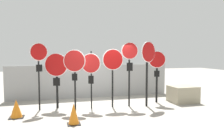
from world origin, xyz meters
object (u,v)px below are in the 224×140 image
(stop_sign_6, at_px, (148,61))
(stop_sign_7, at_px, (157,67))
(stop_sign_4, at_px, (113,65))
(stop_sign_5, at_px, (130,60))
(stop_sign_0, at_px, (39,60))
(stop_sign_2, at_px, (74,66))
(traffic_cone_0, at_px, (74,114))
(stop_sign_3, at_px, (91,67))
(traffic_cone_1, at_px, (16,109))
(storage_crate, at_px, (183,94))
(stop_sign_1, at_px, (56,71))

(stop_sign_6, height_order, stop_sign_7, stop_sign_6)
(stop_sign_4, distance_m, stop_sign_5, 0.72)
(stop_sign_0, height_order, stop_sign_6, stop_sign_6)
(stop_sign_2, distance_m, traffic_cone_0, 2.13)
(stop_sign_3, relative_size, traffic_cone_0, 3.45)
(stop_sign_2, distance_m, stop_sign_3, 0.65)
(stop_sign_6, distance_m, traffic_cone_1, 5.20)
(stop_sign_6, bearing_deg, stop_sign_0, 146.13)
(traffic_cone_0, bearing_deg, stop_sign_2, 82.94)
(traffic_cone_0, bearing_deg, stop_sign_5, 35.11)
(stop_sign_2, distance_m, traffic_cone_1, 2.47)
(storage_crate, bearing_deg, stop_sign_4, -178.04)
(stop_sign_0, relative_size, storage_crate, 2.27)
(stop_sign_1, bearing_deg, stop_sign_6, 8.74)
(stop_sign_0, height_order, stop_sign_2, stop_sign_0)
(stop_sign_4, bearing_deg, stop_sign_3, -178.24)
(stop_sign_2, height_order, stop_sign_7, stop_sign_2)
(traffic_cone_0, bearing_deg, stop_sign_4, 44.95)
(stop_sign_7, height_order, traffic_cone_1, stop_sign_7)
(stop_sign_0, relative_size, stop_sign_7, 1.13)
(stop_sign_7, height_order, traffic_cone_0, stop_sign_7)
(stop_sign_2, xyz_separation_m, traffic_cone_0, (-0.20, -1.60, -1.38))
(stop_sign_0, xyz_separation_m, stop_sign_7, (4.90, 0.05, -0.35))
(stop_sign_4, xyz_separation_m, stop_sign_6, (1.42, -0.20, 0.15))
(stop_sign_0, bearing_deg, traffic_cone_0, -83.59)
(stop_sign_1, xyz_separation_m, stop_sign_7, (4.26, -0.12, 0.07))
(stop_sign_3, xyz_separation_m, storage_crate, (4.16, 0.12, -1.28))
(stop_sign_2, bearing_deg, stop_sign_7, 27.87)
(stop_sign_7, xyz_separation_m, storage_crate, (1.19, -0.21, -1.21))
(traffic_cone_0, bearing_deg, stop_sign_0, 118.71)
(stop_sign_1, distance_m, storage_crate, 5.58)
(stop_sign_0, xyz_separation_m, traffic_cone_1, (-0.72, -0.77, -1.61))
(stop_sign_1, xyz_separation_m, stop_sign_3, (1.29, -0.44, 0.14))
(stop_sign_6, relative_size, storage_crate, 2.35)
(stop_sign_0, height_order, stop_sign_4, stop_sign_0)
(stop_sign_3, xyz_separation_m, stop_sign_5, (1.58, -0.01, 0.25))
(stop_sign_0, relative_size, stop_sign_1, 1.17)
(stop_sign_0, distance_m, storage_crate, 6.28)
(stop_sign_2, bearing_deg, traffic_cone_0, -75.98)
(stop_sign_0, height_order, stop_sign_5, stop_sign_5)
(stop_sign_2, relative_size, stop_sign_5, 0.88)
(traffic_cone_0, relative_size, storage_crate, 0.58)
(stop_sign_6, bearing_deg, traffic_cone_0, 178.16)
(stop_sign_7, bearing_deg, stop_sign_0, -150.66)
(stop_sign_7, xyz_separation_m, traffic_cone_1, (-5.62, -0.82, -1.26))
(stop_sign_3, height_order, stop_sign_4, stop_sign_4)
(stop_sign_0, height_order, stop_sign_3, stop_sign_0)
(stop_sign_5, bearing_deg, stop_sign_7, 16.22)
(stop_sign_5, distance_m, stop_sign_7, 1.47)
(stop_sign_6, height_order, traffic_cone_1, stop_sign_6)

